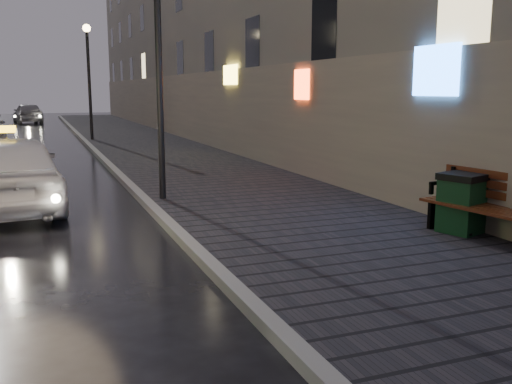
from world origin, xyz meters
TOP-DOWN VIEW (x-y plane):
  - ground at (0.00, 0.00)m, footprint 120.00×120.00m
  - sidewalk at (3.90, 21.00)m, footprint 4.60×58.00m
  - curb at (1.50, 21.00)m, footprint 0.20×58.00m
  - building_near at (7.10, 25.00)m, footprint 1.80×50.00m
  - lamp_near at (1.85, 6.00)m, footprint 0.36×0.36m
  - lamp_far at (1.85, 22.00)m, footprint 0.36×0.36m
  - bench at (5.93, 0.84)m, footprint 1.01×2.14m
  - trash_bin at (5.80, 1.28)m, footprint 0.81×0.81m
  - taxi_near at (-1.17, 6.57)m, footprint 2.26×4.85m
  - car_far at (-1.09, 40.15)m, footprint 2.37×4.63m

SIDE VIEW (x-z plane):
  - ground at x=0.00m, z-range 0.00..0.00m
  - sidewalk at x=3.90m, z-range 0.00..0.15m
  - curb at x=1.50m, z-range 0.00..0.15m
  - trash_bin at x=5.80m, z-range 0.16..1.14m
  - bench at x=5.93m, z-range 0.15..1.20m
  - car_far at x=-1.09m, z-range 0.00..1.51m
  - taxi_near at x=-1.17m, z-range 0.00..1.61m
  - lamp_near at x=1.85m, z-range 0.85..6.13m
  - lamp_far at x=1.85m, z-range 0.85..6.13m
  - building_near at x=7.10m, z-range 0.00..13.00m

